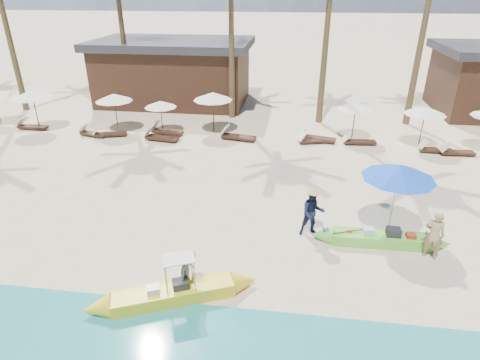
# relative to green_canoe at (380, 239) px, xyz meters

# --- Properties ---
(ground) EXTENTS (240.00, 240.00, 0.00)m
(ground) POSITION_rel_green_canoe_xyz_m (-3.60, -1.02, -0.21)
(ground) COLOR beige
(ground) RESTS_ON ground
(green_canoe) EXTENTS (5.01, 0.72, 0.64)m
(green_canoe) POSITION_rel_green_canoe_xyz_m (0.00, 0.00, 0.00)
(green_canoe) COLOR #6BCD3E
(green_canoe) RESTS_ON ground
(yellow_canoe) EXTENTS (4.97, 2.39, 1.37)m
(yellow_canoe) POSITION_rel_green_canoe_xyz_m (-5.99, -3.45, 0.01)
(yellow_canoe) COLOR yellow
(yellow_canoe) RESTS_ON ground
(tourist) EXTENTS (0.70, 0.57, 1.64)m
(tourist) POSITION_rel_green_canoe_xyz_m (1.44, -0.48, 0.61)
(tourist) COLOR tan
(tourist) RESTS_ON ground
(vendor_green) EXTENTS (0.94, 0.80, 1.69)m
(vendor_green) POSITION_rel_green_canoe_xyz_m (-2.22, 0.30, 0.63)
(vendor_green) COLOR #141C37
(vendor_green) RESTS_ON ground
(vendor_yellow) EXTENTS (0.55, 0.77, 1.07)m
(vendor_yellow) POSITION_rel_green_canoe_xyz_m (-5.69, -3.01, 0.50)
(vendor_yellow) COLOR gray
(vendor_yellow) RESTS_ON ground
(blue_umbrella) EXTENTS (2.36, 2.36, 2.54)m
(blue_umbrella) POSITION_rel_green_canoe_xyz_m (0.44, 0.81, 2.08)
(blue_umbrella) COLOR #99999E
(blue_umbrella) RESTS_ON ground
(resort_parasol_2) EXTENTS (2.27, 2.27, 2.34)m
(resort_parasol_2) POSITION_rel_green_canoe_xyz_m (-17.83, 9.27, 1.89)
(resort_parasol_2) COLOR #3C2218
(resort_parasol_2) RESTS_ON ground
(lounger_2_left) EXTENTS (1.81, 0.60, 0.61)m
(lounger_2_left) POSITION_rel_green_canoe_xyz_m (-18.38, 9.27, -0.01)
(lounger_2_left) COLOR #3C2218
(lounger_2_left) RESTS_ON ground
(resort_parasol_3) EXTENTS (2.10, 2.10, 2.16)m
(resort_parasol_3) POSITION_rel_green_canoe_xyz_m (-13.19, 9.76, 1.74)
(resort_parasol_3) COLOR #3C2218
(resort_parasol_3) RESTS_ON ground
(lounger_3_left) EXTENTS (1.76, 0.88, 0.57)m
(lounger_3_left) POSITION_rel_green_canoe_xyz_m (-14.24, 8.63, -0.02)
(lounger_3_left) COLOR #3C2218
(lounger_3_left) RESTS_ON ground
(lounger_3_right) EXTENTS (1.87, 1.02, 0.61)m
(lounger_3_right) POSITION_rel_green_canoe_xyz_m (-13.29, 8.67, -0.01)
(lounger_3_right) COLOR #3C2218
(lounger_3_right) RESTS_ON ground
(resort_parasol_4) EXTENTS (1.81, 1.81, 1.86)m
(resort_parasol_4) POSITION_rel_green_canoe_xyz_m (-10.47, 9.73, 1.47)
(resort_parasol_4) COLOR #3C2218
(resort_parasol_4) RESTS_ON ground
(lounger_4_left) EXTENTS (1.96, 0.86, 0.64)m
(lounger_4_left) POSITION_rel_green_canoe_xyz_m (-10.24, 8.46, 0.00)
(lounger_4_left) COLOR #3C2218
(lounger_4_left) RESTS_ON ground
(lounger_4_right) EXTENTS (1.95, 0.93, 0.64)m
(lounger_4_right) POSITION_rel_green_canoe_xyz_m (-10.23, 9.46, -0.00)
(lounger_4_right) COLOR #3C2218
(lounger_4_right) RESTS_ON ground
(resort_parasol_5) EXTENTS (2.22, 2.22, 2.29)m
(resort_parasol_5) POSITION_rel_green_canoe_xyz_m (-7.59, 10.37, 1.85)
(resort_parasol_5) COLOR #3C2218
(resort_parasol_5) RESTS_ON ground
(lounger_5_left) EXTENTS (2.04, 0.96, 0.67)m
(lounger_5_left) POSITION_rel_green_canoe_xyz_m (-6.10, 9.16, 0.01)
(lounger_5_left) COLOR #3C2218
(lounger_5_left) RESTS_ON ground
(resort_parasol_6) EXTENTS (1.99, 1.99, 2.05)m
(resort_parasol_6) POSITION_rel_green_canoe_xyz_m (0.26, 10.23, 1.64)
(resort_parasol_6) COLOR #3C2218
(resort_parasol_6) RESTS_ON ground
(lounger_6_left) EXTENTS (1.72, 0.94, 0.56)m
(lounger_6_left) POSITION_rel_green_canoe_xyz_m (-1.98, 9.17, -0.03)
(lounger_6_left) COLOR #3C2218
(lounger_6_left) RESTS_ON ground
(lounger_6_right) EXTENTS (1.99, 1.05, 0.65)m
(lounger_6_right) POSITION_rel_green_canoe_xyz_m (-1.74, 9.54, 0.00)
(lounger_6_right) COLOR #3C2218
(lounger_6_right) RESTS_ON ground
(resort_parasol_7) EXTENTS (2.08, 2.08, 2.15)m
(resort_parasol_7) POSITION_rel_green_canoe_xyz_m (3.64, 9.48, 1.72)
(resort_parasol_7) COLOR #3C2218
(resort_parasol_7) RESTS_ON ground
(lounger_7_left) EXTENTS (1.77, 0.67, 0.59)m
(lounger_7_left) POSITION_rel_green_canoe_xyz_m (0.45, 9.31, -0.02)
(lounger_7_left) COLOR #3C2218
(lounger_7_left) RESTS_ON ground
(lounger_7_right) EXTENTS (1.66, 0.55, 0.56)m
(lounger_7_right) POSITION_rel_green_canoe_xyz_m (4.16, 8.66, -0.03)
(lounger_7_right) COLOR #3C2218
(lounger_7_right) RESTS_ON ground
(lounger_8_left) EXTENTS (1.73, 0.64, 0.58)m
(lounger_8_left) POSITION_rel_green_canoe_xyz_m (5.10, 8.44, -0.02)
(lounger_8_left) COLOR #3C2218
(lounger_8_left) RESTS_ON ground
(pavilion_west) EXTENTS (10.80, 6.60, 4.30)m
(pavilion_west) POSITION_rel_green_canoe_xyz_m (-11.60, 16.48, 1.98)
(pavilion_west) COLOR #3C2218
(pavilion_west) RESTS_ON ground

